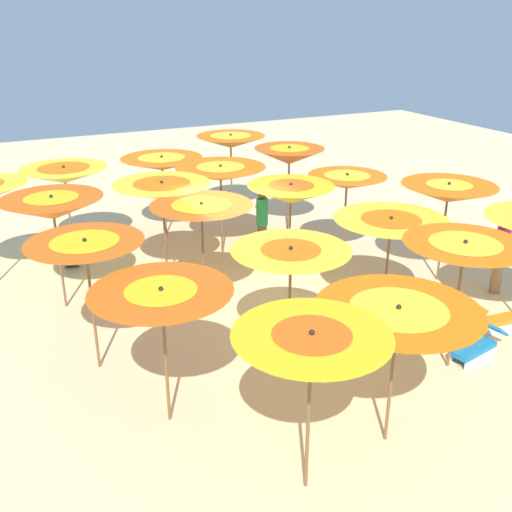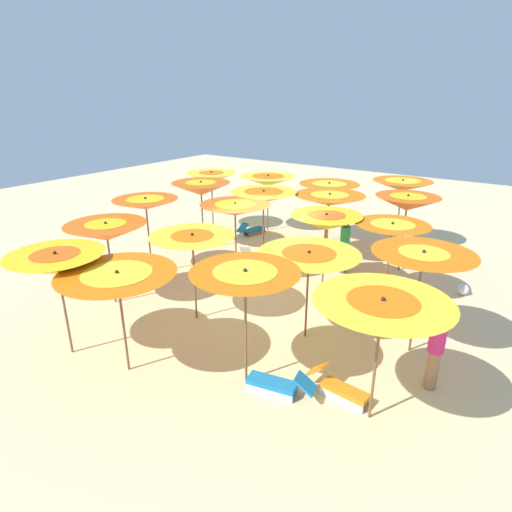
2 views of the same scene
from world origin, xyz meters
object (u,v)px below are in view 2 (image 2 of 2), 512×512
(beach_umbrella_6, at_px, (263,197))
(beach_ball, at_px, (463,289))
(beach_umbrella_4, at_px, (57,264))
(beach_umbrella_13, at_px, (309,260))
(beach_umbrella_0, at_px, (211,177))
(lounger_0, at_px, (241,264))
(beach_umbrella_9, at_px, (118,281))
(lounger_2, at_px, (252,230))
(beach_umbrella_18, at_px, (422,262))
(beach_umbrella_17, at_px, (392,230))
(beach_umbrella_3, at_px, (106,232))
(beachgoer_0, at_px, (345,245))
(lounger_1, at_px, (277,384))
(beach_umbrella_11, at_px, (329,200))
(beach_umbrella_1, at_px, (201,189))
(beach_umbrella_7, at_px, (235,209))
(beach_umbrella_14, at_px, (245,280))
(beachgoer_1, at_px, (436,346))
(beach_umbrella_8, at_px, (192,241))
(beach_umbrella_15, at_px, (402,186))
(beach_umbrella_19, at_px, (382,309))
(beach_umbrella_2, at_px, (146,204))
(beach_umbrella_5, at_px, (268,181))
(beach_umbrella_12, at_px, (326,222))
(lounger_3, at_px, (340,388))
(beach_umbrella_10, at_px, (329,188))
(beach_umbrella_16, at_px, (407,203))

(beach_umbrella_6, height_order, beach_ball, beach_umbrella_6)
(beach_umbrella_4, relative_size, beach_umbrella_13, 1.04)
(beach_umbrella_0, distance_m, beach_umbrella_13, 8.87)
(lounger_0, bearing_deg, beach_umbrella_13, 38.90)
(beach_umbrella_9, bearing_deg, lounger_2, 19.26)
(beach_umbrella_6, distance_m, beach_umbrella_18, 6.37)
(beach_umbrella_17, bearing_deg, beach_umbrella_9, 151.92)
(beach_umbrella_3, xyz_separation_m, beachgoer_0, (5.44, -4.25, -1.10))
(lounger_1, bearing_deg, beach_umbrella_18, -131.05)
(beach_umbrella_11, bearing_deg, beach_umbrella_1, 108.64)
(lounger_1, bearing_deg, beach_umbrella_7, -55.94)
(lounger_0, xyz_separation_m, lounger_1, (-4.43, -4.16, -0.02))
(beach_umbrella_13, relative_size, beach_ball, 7.20)
(beach_ball, bearing_deg, beach_umbrella_14, 157.32)
(beach_umbrella_9, xyz_separation_m, beachgoer_1, (2.95, -5.25, -1.08))
(beach_umbrella_18, bearing_deg, beach_umbrella_4, 125.43)
(beach_umbrella_8, distance_m, beach_umbrella_15, 8.52)
(beachgoer_1, bearing_deg, beach_umbrella_17, -153.13)
(beach_umbrella_7, bearing_deg, beach_umbrella_19, -121.66)
(beach_umbrella_11, height_order, beach_umbrella_17, beach_umbrella_11)
(beach_umbrella_2, xyz_separation_m, beach_umbrella_5, (5.85, -0.53, -0.19))
(beach_umbrella_4, height_order, beachgoer_1, beach_umbrella_4)
(beach_umbrella_12, bearing_deg, lounger_3, -149.39)
(beach_umbrella_1, relative_size, beach_umbrella_10, 1.10)
(beach_umbrella_7, relative_size, beach_umbrella_15, 0.96)
(lounger_1, height_order, lounger_2, lounger_2)
(beach_umbrella_8, relative_size, beach_umbrella_9, 1.00)
(beach_umbrella_5, relative_size, beach_umbrella_13, 1.01)
(beach_umbrella_4, xyz_separation_m, beach_umbrella_13, (3.52, -3.90, -0.17))
(lounger_0, bearing_deg, beach_umbrella_4, -20.97)
(beachgoer_0, bearing_deg, beach_umbrella_14, 80.64)
(beach_umbrella_6, bearing_deg, beach_umbrella_15, -40.82)
(beach_umbrella_3, relative_size, beach_umbrella_14, 0.94)
(beach_umbrella_14, bearing_deg, beach_umbrella_6, 31.01)
(beach_umbrella_1, height_order, lounger_2, beach_umbrella_1)
(beach_umbrella_5, height_order, beach_umbrella_18, beach_umbrella_18)
(beach_umbrella_1, relative_size, beach_umbrella_14, 1.03)
(beachgoer_0, bearing_deg, beach_umbrella_19, 102.46)
(beach_umbrella_2, bearing_deg, beach_umbrella_8, -113.26)
(beach_umbrella_13, height_order, lounger_0, beach_umbrella_13)
(beach_umbrella_6, bearing_deg, beach_umbrella_16, -67.81)
(beach_umbrella_9, height_order, beach_umbrella_16, beach_umbrella_16)
(beach_umbrella_1, relative_size, beach_umbrella_18, 1.05)
(beach_umbrella_15, height_order, lounger_3, beach_umbrella_15)
(beach_umbrella_8, bearing_deg, beach_umbrella_12, -28.68)
(beach_umbrella_7, height_order, beach_umbrella_8, beach_umbrella_7)
(beach_umbrella_15, xyz_separation_m, beach_umbrella_16, (-2.14, -0.82, -0.07))
(beach_umbrella_5, height_order, beach_umbrella_15, beach_umbrella_15)
(beach_umbrella_12, xyz_separation_m, lounger_2, (2.95, 4.58, -1.81))
(beach_umbrella_2, relative_size, beach_umbrella_14, 1.02)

